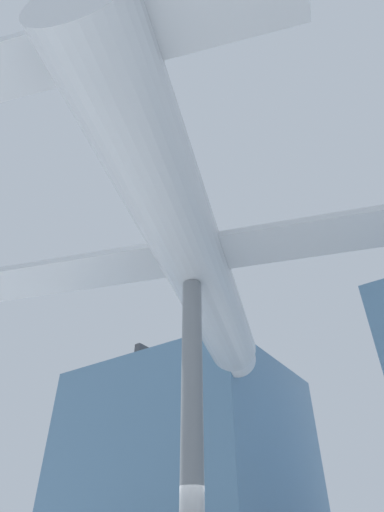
# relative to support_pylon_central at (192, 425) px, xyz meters

# --- Properties ---
(glass_pavilion_left) EXTENTS (11.88, 10.34, 10.61)m
(glass_pavilion_left) POSITION_rel_support_pylon_central_xyz_m (-8.98, 12.53, 1.34)
(glass_pavilion_left) COLOR slate
(glass_pavilion_left) RESTS_ON ground_plane
(support_pylon_central) EXTENTS (0.51, 0.51, 7.35)m
(support_pylon_central) POSITION_rel_support_pylon_central_xyz_m (0.00, 0.00, 0.00)
(support_pylon_central) COLOR slate
(support_pylon_central) RESTS_ON ground_plane
(suspended_airplane) EXTENTS (20.90, 15.57, 2.90)m
(suspended_airplane) POSITION_rel_support_pylon_central_xyz_m (-0.08, 0.23, 4.65)
(suspended_airplane) COLOR #B2B7BC
(suspended_airplane) RESTS_ON support_pylon_central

